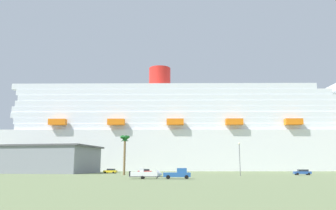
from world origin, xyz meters
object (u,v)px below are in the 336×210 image
Objects in this scene: street_lamp at (240,154)px; parked_car_yellow_taxi at (111,171)px; parked_car_red_hatchback at (145,171)px; cruise_ship at (226,136)px; pickup_truck at (178,174)px; small_boat_on_trailer at (148,174)px; palm_tree at (125,144)px; parked_car_blue_suv at (302,172)px.

street_lamp reaches higher than parked_car_yellow_taxi.
parked_car_yellow_taxi is 1.04× the size of parked_car_red_hatchback.
street_lamp is (-2.95, -81.06, -12.08)m from cruise_ship.
pickup_truck is 0.74× the size of small_boat_on_trailer.
palm_tree is at bearing 113.64° from small_boat_on_trailer.
small_boat_on_trailer is 1.64× the size of parked_car_blue_suv.
street_lamp is 1.89× the size of parked_car_yellow_taxi.
pickup_truck is 1.29× the size of parked_car_red_hatchback.
pickup_truck reaches higher than parked_car_blue_suv.
cruise_ship is at bearing 65.29° from palm_tree.
cruise_ship reaches higher than parked_car_blue_suv.
parked_car_red_hatchback is at bearing -27.14° from parked_car_yellow_taxi.
small_boat_on_trailer is at bearing -66.36° from palm_tree.
parked_car_blue_suv is at bearing -6.81° from parked_car_red_hatchback.
cruise_ship is 24.70× the size of palm_tree.
parked_car_blue_suv is 46.83m from parked_car_red_hatchback.
street_lamp reaches higher than pickup_truck.
street_lamp reaches higher than parked_car_red_hatchback.
palm_tree reaches higher than parked_car_blue_suv.
pickup_truck reaches higher than small_boat_on_trailer.
cruise_ship is 36.45× the size of small_boat_on_trailer.
palm_tree is (-17.30, 24.73, 7.93)m from pickup_truck.
palm_tree is at bearing 172.00° from street_lamp.
palm_tree is at bearing -62.75° from parked_car_yellow_taxi.
cruise_ship reaches higher than pickup_truck.
parked_car_yellow_taxi is (-19.86, 42.34, -0.13)m from small_boat_on_trailer.
pickup_truck is at bearing -100.03° from cruise_ship.
cruise_ship reaches higher than parked_car_red_hatchback.
small_boat_on_trailer is (-24.17, -101.75, -16.75)m from cruise_ship.
small_boat_on_trailer is 49.85m from parked_car_blue_suv.
parked_car_red_hatchback is (-12.99, 35.13, -0.21)m from pickup_truck.
parked_car_red_hatchback is (4.31, 10.39, -8.14)m from palm_tree.
small_boat_on_trailer is at bearing -79.30° from parked_car_red_hatchback.
palm_tree is 13.89m from parked_car_red_hatchback.
parked_car_yellow_taxi is (-44.03, -59.41, -16.88)m from cruise_ship.
small_boat_on_trailer is 1.67× the size of parked_car_yellow_taxi.
street_lamp reaches higher than small_boat_on_trailer.
small_boat_on_trailer is 36.24m from parked_car_red_hatchback.
street_lamp is 1.86× the size of parked_car_blue_suv.
small_boat_on_trailer is at bearing -175.53° from pickup_truck.
parked_car_blue_suv is at bearing 5.44° from palm_tree.
parked_car_blue_suv is (15.60, -71.69, -16.88)m from cruise_ship.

